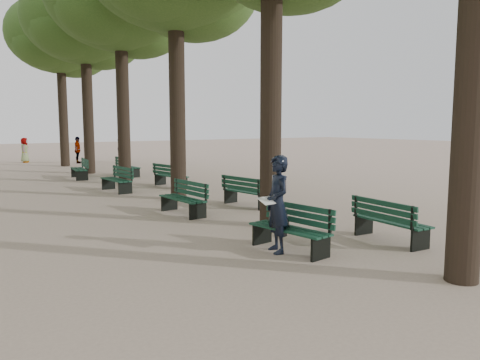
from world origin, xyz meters
TOP-DOWN VIEW (x-y plane):
  - ground at (0.00, 0.00)m, footprint 120.00×120.00m
  - tree_central_4 at (1.50, 18.00)m, footprint 6.00×6.00m
  - tree_central_5 at (1.50, 23.00)m, footprint 6.00×6.00m
  - bench_left_0 at (0.37, 0.91)m, footprint 0.79×1.86m
  - bench_left_1 at (0.37, 5.49)m, footprint 0.66×1.83m
  - bench_left_2 at (0.37, 10.86)m, footprint 0.68×1.83m
  - bench_left_3 at (0.37, 15.84)m, footprint 0.79×1.86m
  - bench_right_0 at (2.63, 0.27)m, footprint 0.71×1.84m
  - bench_right_1 at (2.63, 5.60)m, footprint 0.79×1.86m
  - bench_right_2 at (2.63, 10.95)m, footprint 0.79×1.86m
  - bench_right_3 at (2.63, 15.66)m, footprint 0.63×1.82m
  - man_with_map at (0.13, 1.00)m, footprint 0.72×0.84m
  - pedestrian_b at (5.29, 23.69)m, footprint 1.05×0.98m
  - pedestrian_d at (-0.03, 27.14)m, footprint 0.60×0.86m
  - pedestrian_c at (2.69, 24.64)m, footprint 0.71×1.06m

SIDE VIEW (x-z plane):
  - ground at x=0.00m, z-range 0.00..0.00m
  - bench_left_0 at x=0.37m, z-range -0.19..0.73m
  - bench_left_1 at x=0.37m, z-range -0.19..0.73m
  - bench_left_2 at x=0.37m, z-range -0.19..0.73m
  - bench_left_3 at x=0.37m, z-range -0.19..0.73m
  - bench_right_0 at x=2.63m, z-range -0.19..0.73m
  - bench_right_1 at x=2.63m, z-range -0.19..0.73m
  - bench_right_2 at x=2.63m, z-range -0.19..0.73m
  - bench_right_3 at x=2.63m, z-range -0.19..0.73m
  - pedestrian_d at x=-0.03m, z-range 0.00..1.62m
  - pedestrian_b at x=5.29m, z-range 0.00..1.70m
  - pedestrian_c at x=2.69m, z-range 0.00..1.71m
  - man_with_map at x=0.13m, z-range 0.00..1.91m
  - tree_central_4 at x=1.50m, z-range 2.68..12.63m
  - tree_central_5 at x=1.50m, z-range 2.68..12.63m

